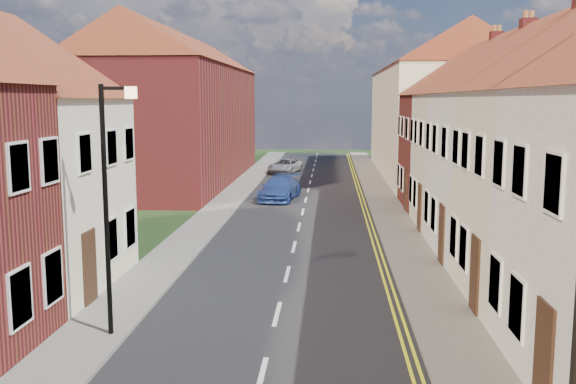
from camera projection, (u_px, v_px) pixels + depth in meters
name	position (u px, v px, depth m)	size (l,w,h in m)	color
road	(294.00, 247.00, 25.25)	(7.00, 90.00, 0.02)	black
pavement_left	(184.00, 244.00, 25.53)	(1.80, 90.00, 0.12)	gray
pavement_right	(407.00, 247.00, 24.95)	(1.80, 90.00, 0.12)	gray
cottage_r_pink	(552.00, 136.00, 22.91)	(8.30, 6.00, 9.00)	beige
cottage_r_white_far	(510.00, 129.00, 28.25)	(8.30, 5.20, 9.00)	#ECE4C7
cottage_r_cream_far	(482.00, 125.00, 33.58)	(8.30, 6.00, 9.00)	maroon
block_right_far	(435.00, 106.00, 48.58)	(8.30, 24.20, 10.50)	#ECE4C7
block_left_far	(178.00, 106.00, 44.86)	(8.30, 24.20, 10.50)	maroon
lamppost	(109.00, 195.00, 15.12)	(0.88, 0.15, 6.00)	black
car_far	(280.00, 189.00, 37.08)	(1.87, 4.59, 1.33)	navy
car_distant	(285.00, 166.00, 50.75)	(1.91, 4.15, 1.15)	#B1B5B9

